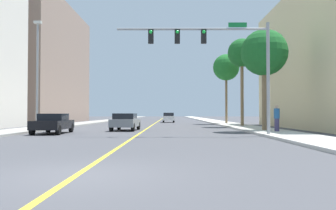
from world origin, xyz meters
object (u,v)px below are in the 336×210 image
palm_mid (242,54)px  car_white (169,117)px  palm_near (264,53)px  street_lamp (37,69)px  palm_far (226,68)px  car_black (53,123)px  car_gray (125,121)px  traffic_signal_mast (218,50)px  pedestrian (277,118)px

palm_mid → car_white: size_ratio=2.25×
palm_near → street_lamp: bearing=177.4°
palm_far → car_black: size_ratio=1.97×
palm_near → palm_far: palm_far is taller
palm_far → car_gray: 19.72m
car_black → palm_mid: bearing=-146.4°
palm_far → car_white: (-7.20, 8.54, -6.26)m
traffic_signal_mast → car_white: (-3.12, 30.66, -4.37)m
traffic_signal_mast → street_lamp: bearing=157.3°
car_gray → car_white: (3.29, 24.00, 0.04)m
traffic_signal_mast → palm_far: bearing=79.5°
traffic_signal_mast → car_gray: bearing=133.9°
palm_near → car_gray: size_ratio=1.78×
car_white → pedestrian: (7.49, -27.74, 0.28)m
car_white → palm_far: bearing=-50.3°
car_black → car_gray: size_ratio=1.05×
palm_far → car_gray: bearing=-124.2°
street_lamp → palm_far: palm_far is taller
car_gray → car_white: car_white is taller
palm_mid → palm_far: (-0.13, 8.74, -0.22)m
street_lamp → car_white: bearing=68.7°
palm_far → car_black: palm_far is taller
street_lamp → car_white: street_lamp is taller
palm_mid → car_black: (-14.97, -10.81, -6.53)m
palm_near → palm_mid: 8.86m
palm_mid → car_white: bearing=113.0°
palm_near → traffic_signal_mast: bearing=-130.9°
palm_mid → car_white: 19.86m
palm_mid → car_gray: bearing=-147.7°
traffic_signal_mast → pedestrian: size_ratio=5.15×
street_lamp → pedestrian: street_lamp is taller
palm_mid → palm_near: bearing=-91.2°
palm_near → palm_mid: bearing=88.8°
traffic_signal_mast → palm_far: size_ratio=1.07×
palm_near → car_black: bearing=-172.0°
street_lamp → car_black: (2.21, -2.85, -3.99)m
pedestrian → street_lamp: bearing=61.3°
car_black → street_lamp: bearing=-54.4°
palm_far → car_white: bearing=130.1°
street_lamp → palm_near: street_lamp is taller
car_black → pedestrian: (15.12, 0.34, 0.34)m
palm_far → traffic_signal_mast: bearing=-100.5°
car_white → palm_near: bearing=-75.1°
palm_mid → pedestrian: palm_mid is taller
palm_near → pedestrian: 5.04m
car_white → pedestrian: bearing=-75.4°
traffic_signal_mast → street_lamp: 14.06m
palm_mid → pedestrian: 12.16m
car_gray → car_black: bearing=-134.0°
car_black → pedestrian: pedestrian is taller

